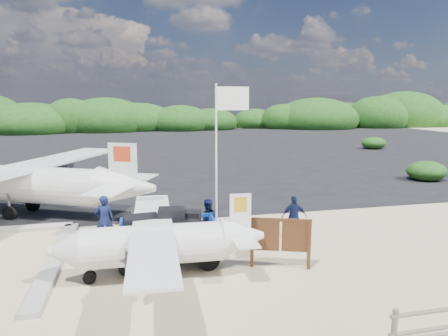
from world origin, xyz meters
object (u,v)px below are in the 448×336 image
(crew_a, at_px, (104,220))
(aircraft_small, at_px, (55,145))
(baggage_cart, at_px, (169,264))
(crew_c, at_px, (294,217))
(aircraft_large, at_px, (316,161))
(crew_b, at_px, (207,221))
(signboard, at_px, (280,268))
(flagpole, at_px, (217,253))

(crew_a, bearing_deg, aircraft_small, -80.84)
(crew_a, bearing_deg, baggage_cart, 129.59)
(crew_c, bearing_deg, aircraft_large, -108.76)
(crew_c, bearing_deg, crew_b, 7.49)
(signboard, height_order, crew_b, crew_b)
(baggage_cart, xyz_separation_m, aircraft_small, (-9.69, 35.82, 0.00))
(signboard, bearing_deg, crew_c, 78.30)
(signboard, height_order, crew_c, crew_c)
(signboard, xyz_separation_m, aircraft_large, (10.47, 19.57, 0.00))
(flagpole, distance_m, aircraft_small, 37.03)
(baggage_cart, height_order, crew_c, crew_c)
(baggage_cart, height_order, flagpole, flagpole)
(flagpole, bearing_deg, crew_a, 156.29)
(baggage_cart, bearing_deg, aircraft_large, 55.60)
(flagpole, bearing_deg, baggage_cart, -160.97)
(crew_b, height_order, aircraft_small, crew_b)
(signboard, bearing_deg, aircraft_large, 80.96)
(crew_b, bearing_deg, signboard, 128.15)
(signboard, distance_m, aircraft_small, 39.06)
(crew_b, relative_size, aircraft_large, 0.12)
(baggage_cart, height_order, crew_b, crew_b)
(signboard, relative_size, crew_b, 1.18)
(flagpole, distance_m, signboard, 2.29)
(baggage_cart, distance_m, aircraft_large, 23.09)
(aircraft_large, bearing_deg, crew_c, 87.42)
(crew_b, height_order, aircraft_large, aircraft_large)
(aircraft_large, bearing_deg, aircraft_small, -11.19)
(aircraft_large, relative_size, aircraft_small, 2.24)
(flagpole, relative_size, crew_b, 3.38)
(flagpole, relative_size, crew_a, 3.10)
(baggage_cart, relative_size, flagpole, 0.58)
(signboard, xyz_separation_m, crew_b, (-1.80, 2.50, 0.82))
(crew_a, distance_m, crew_c, 6.82)
(aircraft_small, bearing_deg, aircraft_large, 145.99)
(crew_c, relative_size, aircraft_small, 0.25)
(crew_b, bearing_deg, crew_a, -8.80)
(crew_a, relative_size, aircraft_large, 0.13)
(baggage_cart, distance_m, flagpole, 1.73)
(crew_a, distance_m, aircraft_large, 22.77)
(signboard, bearing_deg, crew_a, 168.14)
(crew_a, bearing_deg, crew_c, 169.73)
(signboard, relative_size, aircraft_large, 0.14)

